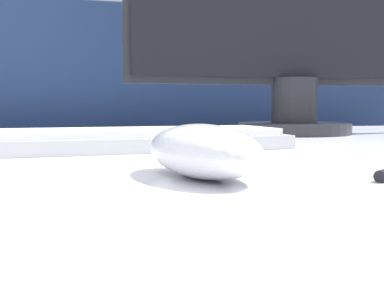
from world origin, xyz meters
TOP-DOWN VIEW (x-y plane):
  - partition_panel at (0.00, 0.69)m, footprint 5.00×0.03m
  - computer_mouse_near at (0.00, -0.20)m, footprint 0.09×0.13m
  - keyboard at (-0.06, 0.02)m, footprint 0.42×0.16m

SIDE VIEW (x-z plane):
  - partition_panel at x=0.00m, z-range 0.00..1.06m
  - keyboard at x=-0.06m, z-range 0.75..0.77m
  - computer_mouse_near at x=0.00m, z-range 0.75..0.78m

